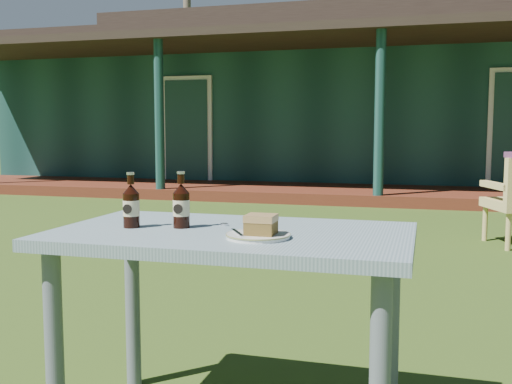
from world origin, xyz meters
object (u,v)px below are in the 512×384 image
(plate, at_px, (258,236))
(cake_slice, at_px, (261,224))
(cola_bottle_far, at_px, (131,205))
(cafe_table, at_px, (232,260))
(cola_bottle_near, at_px, (181,205))

(plate, xyz_separation_m, cake_slice, (0.01, -0.01, 0.04))
(cola_bottle_far, bearing_deg, plate, -9.09)
(plate, bearing_deg, cake_slice, -34.18)
(cafe_table, distance_m, plate, 0.20)
(cake_slice, relative_size, cola_bottle_near, 0.47)
(cafe_table, bearing_deg, cola_bottle_near, 178.92)
(cake_slice, bearing_deg, cola_bottle_far, 170.24)
(cake_slice, height_order, cola_bottle_near, cola_bottle_near)
(cola_bottle_near, bearing_deg, plate, -21.10)
(cafe_table, relative_size, cola_bottle_near, 6.11)
(plate, relative_size, cola_bottle_far, 1.06)
(cafe_table, height_order, cola_bottle_far, cola_bottle_far)
(cafe_table, distance_m, cake_slice, 0.24)
(cake_slice, xyz_separation_m, cola_bottle_near, (-0.32, 0.13, 0.03))
(cafe_table, relative_size, cola_bottle_far, 6.22)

